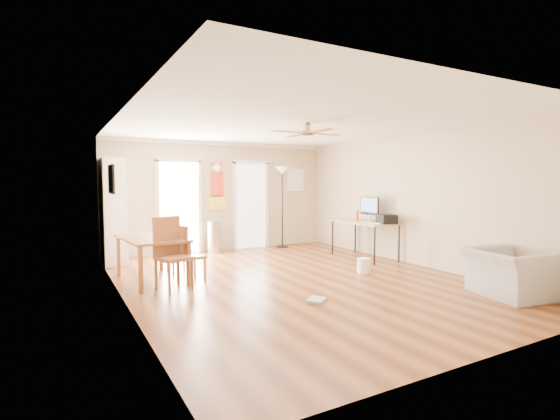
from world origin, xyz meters
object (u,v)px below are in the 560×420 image
dining_table (152,259)px  printer (387,219)px  dining_chair_near (174,254)px  computer_desk (364,240)px  trash_can (215,237)px  wastebasket_a (364,266)px  dining_chair_right_a (179,248)px  armchair (509,273)px  torchiere_lamp (282,207)px  bookshelf (113,211)px  dining_chair_right_b (191,254)px

dining_table → printer: bearing=-8.5°
dining_chair_near → computer_desk: bearing=-8.0°
trash_can → printer: printer is taller
printer → wastebasket_a: 1.48m
dining_chair_right_a → armchair: size_ratio=0.86×
armchair → torchiere_lamp: bearing=18.7°
torchiere_lamp → printer: 2.86m
bookshelf → printer: bookshelf is taller
bookshelf → armchair: bookshelf is taller
torchiere_lamp → bookshelf: bearing=-179.0°
trash_can → torchiere_lamp: bearing=-2.3°
dining_table → bookshelf: bearing=100.8°
dining_chair_right_b → dining_chair_right_a: bearing=-12.4°
printer → armchair: (-0.30, -2.82, -0.55)m
wastebasket_a → dining_chair_near: bearing=171.0°
armchair → wastebasket_a: bearing=32.1°
dining_chair_right_b → wastebasket_a: 3.08m
dining_chair_near → armchair: 4.96m
dining_table → wastebasket_a: size_ratio=5.42×
dining_chair_right_b → printer: 4.08m
printer → wastebasket_a: printer is taller
trash_can → armchair: trash_can is taller
armchair → trash_can: bearing=35.4°
dining_chair_right_a → wastebasket_a: dining_chair_right_a is taller
dining_chair_right_b → printer: size_ratio=2.52×
bookshelf → printer: (4.97, -2.61, -0.18)m
dining_chair_near → printer: size_ratio=2.98×
torchiere_lamp → printer: bearing=-70.1°
printer → armchair: printer is taller
dining_chair_right_b → wastebasket_a: size_ratio=3.46×
dining_chair_near → printer: 4.44m
dining_chair_right_a → dining_chair_near: bearing=157.1°
dining_chair_right_a → trash_can: size_ratio=1.24×
bookshelf → computer_desk: 5.31m
trash_can → dining_chair_near: bearing=-120.7°
bookshelf → dining_chair_right_a: bookshelf is taller
torchiere_lamp → wastebasket_a: bearing=-92.6°
trash_can → armchair: 6.09m
dining_table → dining_chair_right_b: 0.69m
dining_chair_right_a → trash_can: dining_chair_right_a is taller
dining_chair_right_a → armchair: bearing=-140.5°
dining_chair_right_b → torchiere_lamp: torchiere_lamp is taller
computer_desk → dining_table: bearing=178.4°
dining_chair_right_a → computer_desk: 3.96m
dining_chair_right_a → wastebasket_a: bearing=-124.1°
dining_chair_right_a → trash_can: 2.15m
dining_chair_right_a → dining_chair_near: 1.20m
wastebasket_a → armchair: bearing=-69.7°
dining_chair_right_a → trash_can: (1.31, 1.70, -0.09)m
dining_chair_near → wastebasket_a: 3.38m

